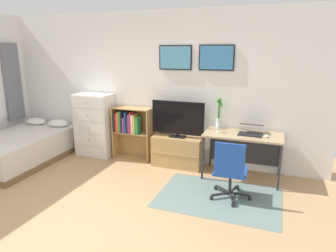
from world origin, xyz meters
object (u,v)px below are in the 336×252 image
desk (243,140)px  laptop (251,130)px  bamboo_vase (219,112)px  dresser (95,125)px  office_chair (230,169)px  computer_mouse (267,136)px  television (178,119)px  wine_glass (218,124)px  bookshelf (130,128)px  bed (22,148)px  tv_stand (178,151)px

desk → laptop: (0.11, -0.03, 0.19)m
bamboo_vase → dresser: bearing=-177.0°
office_chair → laptop: bearing=78.0°
office_chair → computer_mouse: 0.93m
television → computer_mouse: 1.50m
office_chair → wine_glass: 0.96m
dresser → desk: size_ratio=0.99×
computer_mouse → wine_glass: size_ratio=0.58×
bookshelf → laptop: size_ratio=2.44×
computer_mouse → bamboo_vase: size_ratio=0.20×
bed → computer_mouse: bearing=6.0°
bookshelf → laptop: bookshelf is taller
dresser → bamboo_vase: bearing=3.0°
office_chair → laptop: laptop is taller
computer_mouse → bamboo_vase: bearing=160.1°
computer_mouse → office_chair: bearing=-117.9°
dresser → computer_mouse: dresser is taller
dresser → bookshelf: bearing=4.8°
dresser → television: 1.72m
tv_stand → laptop: laptop is taller
bookshelf → wine_glass: bookshelf is taller
computer_mouse → bamboo_vase: bamboo_vase is taller
laptop → bookshelf: bearing=179.0°
bed → tv_stand: 2.91m
desk → bamboo_vase: size_ratio=2.38×
desk → computer_mouse: bearing=-21.5°
bookshelf → laptop: 2.22m
bookshelf → computer_mouse: bearing=-5.3°
tv_stand → desk: size_ratio=0.73×
bookshelf → computer_mouse: size_ratio=9.49×
tv_stand → desk: desk is taller
laptop → wine_glass: size_ratio=2.25×
dresser → wine_glass: 2.45m
desk → office_chair: bearing=-93.7°
dresser → desk: (2.83, -0.02, 0.01)m
bed → bamboo_vase: bearing=12.5°
tv_stand → laptop: size_ratio=2.18×
office_chair → bookshelf: bearing=152.3°
laptop → wine_glass: (-0.51, -0.10, 0.07)m
bed → laptop: 4.14m
tv_stand → office_chair: 1.45m
bamboo_vase → wine_glass: bamboo_vase is taller
television → laptop: bearing=-2.0°
bookshelf → computer_mouse: bookshelf is taller
tv_stand → desk: bearing=-2.0°
laptop → computer_mouse: 0.28m
tv_stand → computer_mouse: computer_mouse is taller
bed → office_chair: office_chair is taller
office_chair → bamboo_vase: bearing=108.5°
bookshelf → computer_mouse: 2.47m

